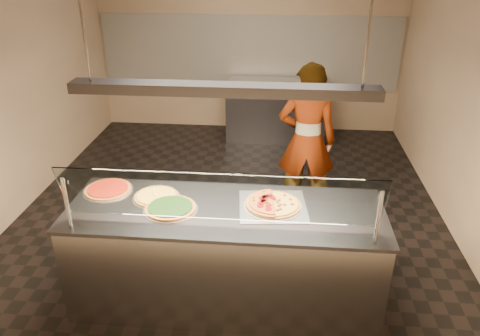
# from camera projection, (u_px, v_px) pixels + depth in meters

# --- Properties ---
(ground) EXTENTS (5.00, 6.00, 0.02)m
(ground) POSITION_uv_depth(u_px,v_px,m) (230.00, 215.00, 5.59)
(ground) COLOR black
(ground) RESTS_ON ground
(wall_back) EXTENTS (5.00, 0.02, 3.00)m
(wall_back) POSITION_uv_depth(u_px,v_px,m) (250.00, 40.00, 7.64)
(wall_back) COLOR tan
(wall_back) RESTS_ON ground
(wall_front) EXTENTS (5.00, 0.02, 3.00)m
(wall_front) POSITION_uv_depth(u_px,v_px,m) (159.00, 272.00, 2.23)
(wall_front) COLOR tan
(wall_front) RESTS_ON ground
(wall_left) EXTENTS (0.02, 6.00, 3.00)m
(wall_left) POSITION_uv_depth(u_px,v_px,m) (3.00, 87.00, 5.14)
(wall_left) COLOR tan
(wall_left) RESTS_ON ground
(wall_right) EXTENTS (0.02, 6.00, 3.00)m
(wall_right) POSITION_uv_depth(u_px,v_px,m) (475.00, 99.00, 4.73)
(wall_right) COLOR tan
(wall_right) RESTS_ON ground
(tile_band) EXTENTS (4.90, 0.02, 1.20)m
(tile_band) POSITION_uv_depth(u_px,v_px,m) (249.00, 53.00, 7.70)
(tile_band) COLOR silver
(tile_band) RESTS_ON wall_back
(serving_counter) EXTENTS (2.64, 0.94, 0.93)m
(serving_counter) POSITION_uv_depth(u_px,v_px,m) (226.00, 255.00, 4.08)
(serving_counter) COLOR #B7B7BC
(serving_counter) RESTS_ON ground
(sneeze_guard) EXTENTS (2.40, 0.18, 0.54)m
(sneeze_guard) POSITION_uv_depth(u_px,v_px,m) (219.00, 198.00, 3.44)
(sneeze_guard) COLOR #B7B7BC
(sneeze_guard) RESTS_ON serving_counter
(perforated_tray) EXTENTS (0.61, 0.61, 0.01)m
(perforated_tray) POSITION_uv_depth(u_px,v_px,m) (273.00, 206.00, 3.91)
(perforated_tray) COLOR silver
(perforated_tray) RESTS_ON serving_counter
(half_pizza_pepperoni) EXTENTS (0.27, 0.48, 0.05)m
(half_pizza_pepperoni) POSITION_uv_depth(u_px,v_px,m) (260.00, 202.00, 3.91)
(half_pizza_pepperoni) COLOR brown
(half_pizza_pepperoni) RESTS_ON perforated_tray
(half_pizza_sausage) EXTENTS (0.27, 0.48, 0.04)m
(half_pizza_sausage) POSITION_uv_depth(u_px,v_px,m) (286.00, 204.00, 3.89)
(half_pizza_sausage) COLOR brown
(half_pizza_sausage) RESTS_ON perforated_tray
(pizza_spinach) EXTENTS (0.45, 0.45, 0.03)m
(pizza_spinach) POSITION_uv_depth(u_px,v_px,m) (170.00, 208.00, 3.87)
(pizza_spinach) COLOR silver
(pizza_spinach) RESTS_ON serving_counter
(pizza_cheese) EXTENTS (0.41, 0.41, 0.03)m
(pizza_cheese) POSITION_uv_depth(u_px,v_px,m) (156.00, 196.00, 4.05)
(pizza_cheese) COLOR silver
(pizza_cheese) RESTS_ON serving_counter
(pizza_tomato) EXTENTS (0.44, 0.44, 0.03)m
(pizza_tomato) POSITION_uv_depth(u_px,v_px,m) (108.00, 189.00, 4.16)
(pizza_tomato) COLOR silver
(pizza_tomato) RESTS_ON serving_counter
(pizza_spatula) EXTENTS (0.25, 0.21, 0.02)m
(pizza_spatula) POSITION_uv_depth(u_px,v_px,m) (159.00, 195.00, 4.04)
(pizza_spatula) COLOR #B7B7BC
(pizza_spatula) RESTS_ON pizza_spinach
(prep_table) EXTENTS (1.61, 0.74, 0.93)m
(prep_table) POSITION_uv_depth(u_px,v_px,m) (276.00, 110.00, 7.63)
(prep_table) COLOR #3F3F45
(prep_table) RESTS_ON ground
(worker) EXTENTS (0.68, 0.46, 1.80)m
(worker) POSITION_uv_depth(u_px,v_px,m) (307.00, 141.00, 5.29)
(worker) COLOR #2E2A36
(worker) RESTS_ON ground
(heat_lamp_housing) EXTENTS (2.30, 0.18, 0.08)m
(heat_lamp_housing) POSITION_uv_depth(u_px,v_px,m) (223.00, 89.00, 3.44)
(heat_lamp_housing) COLOR #3F3F45
(heat_lamp_housing) RESTS_ON ceiling
(lamp_rod_left) EXTENTS (0.02, 0.02, 1.01)m
(lamp_rod_left) POSITION_uv_depth(u_px,v_px,m) (81.00, 10.00, 3.28)
(lamp_rod_left) COLOR #B7B7BC
(lamp_rod_left) RESTS_ON ceiling
(lamp_rod_right) EXTENTS (0.02, 0.02, 1.01)m
(lamp_rod_right) POSITION_uv_depth(u_px,v_px,m) (371.00, 14.00, 3.12)
(lamp_rod_right) COLOR #B7B7BC
(lamp_rod_right) RESTS_ON ceiling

